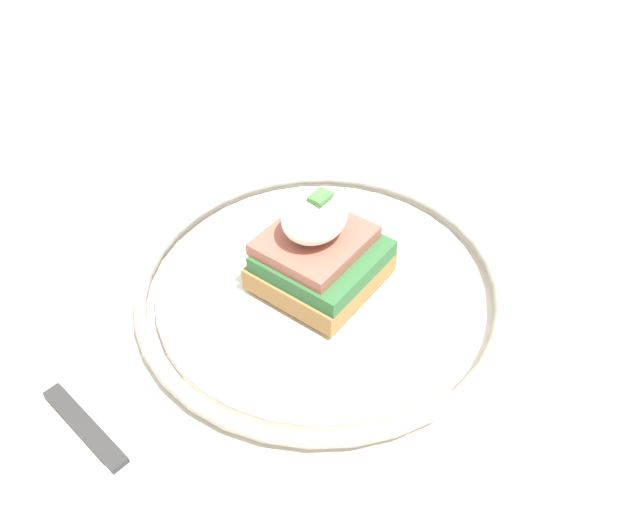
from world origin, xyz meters
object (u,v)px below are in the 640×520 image
object	(u,v)px
knife	(115,460)
fork	(440,185)
plate	(320,285)
sandwich	(320,250)

from	to	relation	value
knife	fork	bearing A→B (deg)	176.53
plate	sandwich	distance (m)	0.04
plate	sandwich	size ratio (longest dim) A/B	3.30
fork	sandwich	bearing A→B (deg)	-3.06
plate	fork	distance (m)	0.18
sandwich	knife	bearing A→B (deg)	-3.86
fork	knife	distance (m)	0.38
plate	fork	size ratio (longest dim) A/B	1.84
sandwich	fork	bearing A→B (deg)	176.94
plate	knife	size ratio (longest dim) A/B	1.60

